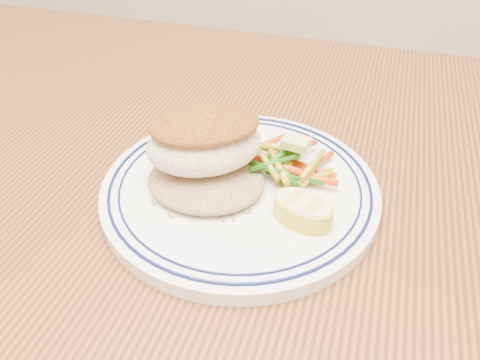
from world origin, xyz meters
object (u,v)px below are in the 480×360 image
(dining_table, at_px, (279,264))
(lemon_wedge, at_px, (303,209))
(vegetable_pile, at_px, (289,163))
(plate, at_px, (240,188))
(rice_pilaf, at_px, (206,177))
(fish_fillet, at_px, (204,140))

(dining_table, relative_size, lemon_wedge, 22.22)
(vegetable_pile, relative_size, lemon_wedge, 1.50)
(dining_table, xyz_separation_m, plate, (-0.05, -0.01, 0.11))
(rice_pilaf, height_order, vegetable_pile, vegetable_pile)
(dining_table, distance_m, vegetable_pile, 0.13)
(plate, relative_size, lemon_wedge, 4.18)
(lemon_wedge, bearing_deg, fish_fillet, 162.17)
(dining_table, distance_m, fish_fillet, 0.18)
(fish_fillet, bearing_deg, dining_table, 4.41)
(vegetable_pile, height_order, lemon_wedge, vegetable_pile)
(plate, xyz_separation_m, vegetable_pile, (0.04, 0.03, 0.02))
(lemon_wedge, bearing_deg, plate, 154.29)
(dining_table, relative_size, plate, 5.32)
(dining_table, height_order, plate, plate)
(rice_pilaf, bearing_deg, fish_fillet, 110.11)
(fish_fillet, height_order, vegetable_pile, fish_fillet)
(dining_table, bearing_deg, lemon_wedge, -57.83)
(plate, bearing_deg, vegetable_pile, 37.78)
(rice_pilaf, relative_size, vegetable_pile, 1.18)
(plate, distance_m, fish_fillet, 0.06)
(fish_fillet, xyz_separation_m, lemon_wedge, (0.11, -0.03, -0.03))
(dining_table, height_order, rice_pilaf, rice_pilaf)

